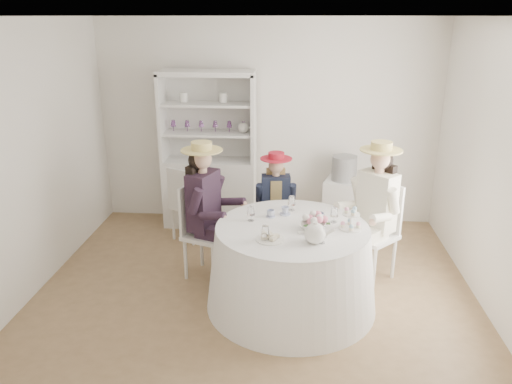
{
  "coord_description": "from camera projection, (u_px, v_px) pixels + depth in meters",
  "views": [
    {
      "loc": [
        0.38,
        -4.55,
        2.71
      ],
      "look_at": [
        0.0,
        0.1,
        1.05
      ],
      "focal_mm": 35.0,
      "sensor_mm": 36.0,
      "label": 1
    }
  ],
  "objects": [
    {
      "name": "guest_left",
      "position": [
        206.0,
        203.0,
        5.23
      ],
      "size": [
        0.62,
        0.57,
        1.5
      ],
      "rotation": [
        0.0,
        0.0,
        1.22
      ],
      "color": "silver",
      "rests_on": "ground"
    },
    {
      "name": "teacup_b",
      "position": [
        285.0,
        211.0,
        4.95
      ],
      "size": [
        0.1,
        0.1,
        0.07
      ],
      "primitive_type": "imported",
      "rotation": [
        0.0,
        0.0,
        -0.4
      ],
      "color": "white",
      "rests_on": "tea_table"
    },
    {
      "name": "side_table",
      "position": [
        342.0,
        205.0,
        6.58
      ],
      "size": [
        0.55,
        0.55,
        0.69
      ],
      "primitive_type": "cube",
      "rotation": [
        0.0,
        0.0,
        -0.28
      ],
      "color": "silver",
      "rests_on": "ground"
    },
    {
      "name": "hatbox",
      "position": [
        344.0,
        168.0,
        6.41
      ],
      "size": [
        0.34,
        0.34,
        0.32
      ],
      "primitive_type": "cylinder",
      "rotation": [
        0.0,
        0.0,
        0.08
      ],
      "color": "black",
      "rests_on": "side_table"
    },
    {
      "name": "ceiling",
      "position": [
        255.0,
        16.0,
        4.3
      ],
      "size": [
        4.5,
        4.5,
        0.0
      ],
      "primitive_type": "plane",
      "rotation": [
        3.14,
        0.0,
        0.0
      ],
      "color": "white",
      "rests_on": "wall_back"
    },
    {
      "name": "flower_bowl",
      "position": [
        312.0,
        227.0,
        4.59
      ],
      "size": [
        0.3,
        0.3,
        0.06
      ],
      "primitive_type": "imported",
      "rotation": [
        0.0,
        0.0,
        -0.41
      ],
      "color": "white",
      "rests_on": "tea_table"
    },
    {
      "name": "guest_mid",
      "position": [
        276.0,
        199.0,
        5.7
      ],
      "size": [
        0.47,
        0.48,
        1.27
      ],
      "rotation": [
        0.0,
        0.0,
        0.09
      ],
      "color": "silver",
      "rests_on": "ground"
    },
    {
      "name": "ground",
      "position": [
        255.0,
        290.0,
        5.21
      ],
      "size": [
        4.5,
        4.5,
        0.0
      ],
      "primitive_type": "plane",
      "color": "olive",
      "rests_on": "ground"
    },
    {
      "name": "teacup_c",
      "position": [
        319.0,
        217.0,
        4.79
      ],
      "size": [
        0.11,
        0.11,
        0.08
      ],
      "primitive_type": "imported",
      "rotation": [
        0.0,
        0.0,
        0.15
      ],
      "color": "white",
      "rests_on": "tea_table"
    },
    {
      "name": "table_teapot",
      "position": [
        315.0,
        233.0,
        4.33
      ],
      "size": [
        0.27,
        0.19,
        0.2
      ],
      "rotation": [
        0.0,
        0.0,
        0.39
      ],
      "color": "white",
      "rests_on": "tea_table"
    },
    {
      "name": "cupcake_stand",
      "position": [
        351.0,
        221.0,
        4.61
      ],
      "size": [
        0.21,
        0.21,
        0.2
      ],
      "rotation": [
        0.0,
        0.0,
        -0.36
      ],
      "color": "white",
      "rests_on": "tea_table"
    },
    {
      "name": "spare_chair",
      "position": [
        186.0,
        202.0,
        6.21
      ],
      "size": [
        0.54,
        0.54,
        0.96
      ],
      "rotation": [
        0.0,
        0.0,
        2.64
      ],
      "color": "silver",
      "rests_on": "ground"
    },
    {
      "name": "wall_front",
      "position": [
        227.0,
        264.0,
        2.88
      ],
      "size": [
        4.5,
        0.0,
        4.5
      ],
      "primitive_type": "plane",
      "rotation": [
        -1.57,
        0.0,
        0.0
      ],
      "color": "white",
      "rests_on": "ground"
    },
    {
      "name": "wall_right",
      "position": [
        499.0,
        172.0,
        4.58
      ],
      "size": [
        0.0,
        4.5,
        4.5
      ],
      "primitive_type": "plane",
      "rotation": [
        1.57,
        0.0,
        -1.57
      ],
      "color": "white",
      "rests_on": "ground"
    },
    {
      "name": "wall_back",
      "position": [
        267.0,
        123.0,
        6.63
      ],
      "size": [
        4.5,
        0.0,
        4.5
      ],
      "primitive_type": "plane",
      "rotation": [
        1.57,
        0.0,
        0.0
      ],
      "color": "white",
      "rests_on": "ground"
    },
    {
      "name": "flower_arrangement",
      "position": [
        316.0,
        219.0,
        4.62
      ],
      "size": [
        0.19,
        0.18,
        0.07
      ],
      "rotation": [
        0.0,
        0.0,
        0.23
      ],
      "color": "pink",
      "rests_on": "tea_table"
    },
    {
      "name": "teacup_a",
      "position": [
        271.0,
        214.0,
        4.89
      ],
      "size": [
        0.1,
        0.1,
        0.06
      ],
      "primitive_type": "imported",
      "rotation": [
        0.0,
        0.0,
        0.3
      ],
      "color": "white",
      "rests_on": "tea_table"
    },
    {
      "name": "tea_table",
      "position": [
        291.0,
        267.0,
        4.82
      ],
      "size": [
        1.65,
        1.65,
        0.83
      ],
      "rotation": [
        0.0,
        0.0,
        0.02
      ],
      "color": "white",
      "rests_on": "ground"
    },
    {
      "name": "hutch",
      "position": [
        210.0,
        172.0,
        6.64
      ],
      "size": [
        1.25,
        0.54,
        2.06
      ],
      "rotation": [
        0.0,
        0.0,
        0.07
      ],
      "color": "silver",
      "rests_on": "ground"
    },
    {
      "name": "guest_right",
      "position": [
        375.0,
        204.0,
        5.18
      ],
      "size": [
        0.64,
        0.64,
        1.51
      ],
      "rotation": [
        0.0,
        0.0,
        -0.78
      ],
      "color": "silver",
      "rests_on": "ground"
    },
    {
      "name": "stemware_set",
      "position": [
        293.0,
        219.0,
        4.65
      ],
      "size": [
        0.88,
        0.85,
        0.15
      ],
      "color": "white",
      "rests_on": "tea_table"
    },
    {
      "name": "wall_left",
      "position": [
        29.0,
        161.0,
        4.93
      ],
      "size": [
        0.0,
        4.5,
        4.5
      ],
      "primitive_type": "plane",
      "rotation": [
        1.57,
        0.0,
        1.57
      ],
      "color": "white",
      "rests_on": "ground"
    },
    {
      "name": "sandwich_plate",
      "position": [
        270.0,
        238.0,
        4.4
      ],
      "size": [
        0.25,
        0.25,
        0.06
      ],
      "rotation": [
        0.0,
        0.0,
        -0.05
      ],
      "color": "white",
      "rests_on": "tea_table"
    }
  ]
}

